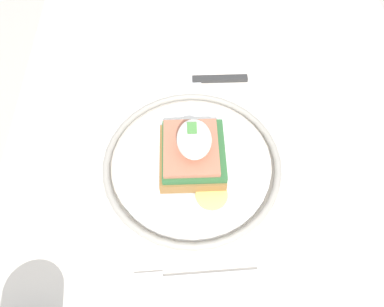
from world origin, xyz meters
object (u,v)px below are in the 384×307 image
at_px(plate, 192,164).
at_px(knife, 198,80).
at_px(sandwich, 193,151).
at_px(fork, 189,279).

relative_size(plate, knife, 1.23).
xyz_separation_m(sandwich, knife, (0.17, -0.01, -0.04)).
bearing_deg(sandwich, knife, -5.08).
xyz_separation_m(fork, knife, (0.32, -0.02, 0.00)).
bearing_deg(knife, sandwich, 174.92).
bearing_deg(fork, sandwich, -3.69).
bearing_deg(knife, fork, 175.59).
relative_size(plate, fork, 1.65).
distance_m(sandwich, fork, 0.16).
xyz_separation_m(plate, knife, (0.16, -0.02, -0.01)).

